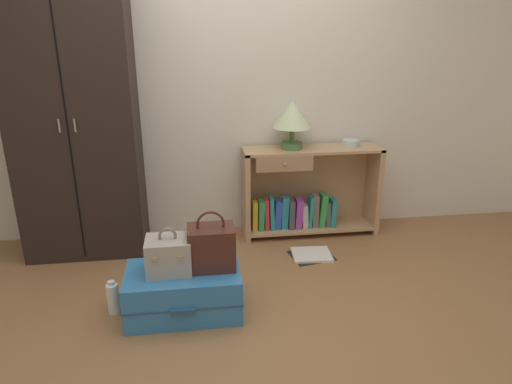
# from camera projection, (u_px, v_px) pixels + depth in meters

# --- Properties ---
(ground_plane) EXTENTS (9.00, 9.00, 0.00)m
(ground_plane) POSITION_uv_depth(u_px,v_px,m) (243.00, 331.00, 2.63)
(ground_plane) COLOR olive
(back_wall) EXTENTS (6.40, 0.10, 2.60)m
(back_wall) POSITION_uv_depth(u_px,v_px,m) (220.00, 73.00, 3.59)
(back_wall) COLOR silver
(back_wall) RESTS_ON ground_plane
(wardrobe) EXTENTS (0.86, 0.47, 2.05)m
(wardrobe) POSITION_uv_depth(u_px,v_px,m) (75.00, 119.00, 3.27)
(wardrobe) COLOR black
(wardrobe) RESTS_ON ground_plane
(bookshelf) EXTENTS (1.11, 0.32, 0.73)m
(bookshelf) POSITION_uv_depth(u_px,v_px,m) (305.00, 194.00, 3.80)
(bookshelf) COLOR tan
(bookshelf) RESTS_ON ground_plane
(table_lamp) EXTENTS (0.30, 0.30, 0.37)m
(table_lamp) POSITION_uv_depth(u_px,v_px,m) (292.00, 117.00, 3.56)
(table_lamp) COLOR #4C7542
(table_lamp) RESTS_ON bookshelf
(bowl) EXTENTS (0.13, 0.13, 0.05)m
(bowl) POSITION_uv_depth(u_px,v_px,m) (351.00, 143.00, 3.71)
(bowl) COLOR silver
(bowl) RESTS_ON bookshelf
(suitcase_large) EXTENTS (0.69, 0.43, 0.28)m
(suitcase_large) POSITION_uv_depth(u_px,v_px,m) (184.00, 291.00, 2.76)
(suitcase_large) COLOR teal
(suitcase_large) RESTS_ON ground_plane
(train_case) EXTENTS (0.26, 0.22, 0.28)m
(train_case) POSITION_uv_depth(u_px,v_px,m) (169.00, 255.00, 2.68)
(train_case) COLOR #A89E8E
(train_case) RESTS_ON suitcase_large
(handbag) EXTENTS (0.28, 0.20, 0.36)m
(handbag) POSITION_uv_depth(u_px,v_px,m) (211.00, 247.00, 2.72)
(handbag) COLOR #472319
(handbag) RESTS_ON suitcase_large
(bottle) EXTENTS (0.07, 0.07, 0.21)m
(bottle) POSITION_uv_depth(u_px,v_px,m) (113.00, 298.00, 2.77)
(bottle) COLOR white
(bottle) RESTS_ON ground_plane
(open_book_on_floor) EXTENTS (0.35, 0.31, 0.02)m
(open_book_on_floor) POSITION_uv_depth(u_px,v_px,m) (311.00, 255.00, 3.49)
(open_book_on_floor) COLOR white
(open_book_on_floor) RESTS_ON ground_plane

